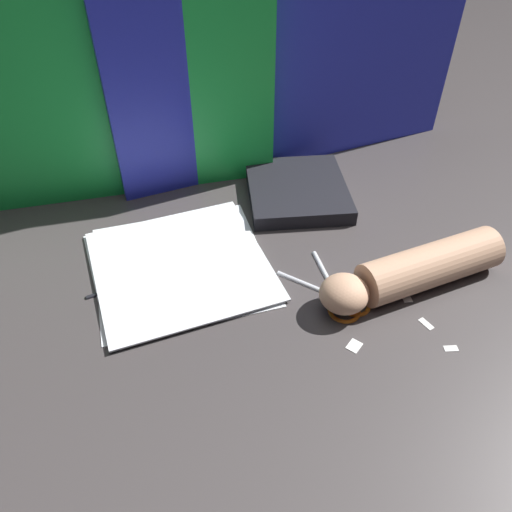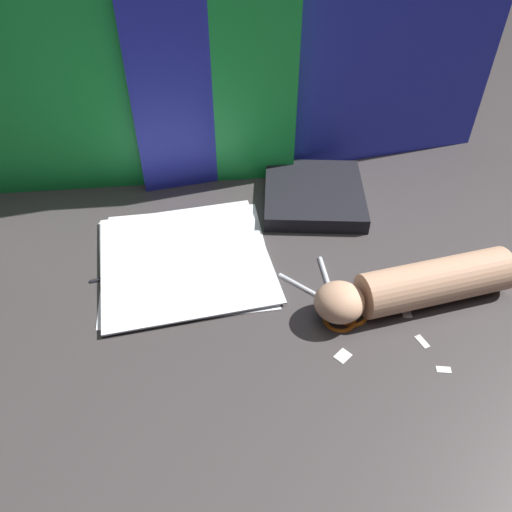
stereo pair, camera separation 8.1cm
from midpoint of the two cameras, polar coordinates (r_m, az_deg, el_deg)
ground_plane at (r=0.84m, az=-2.51°, el=-4.08°), size 6.00×6.00×0.00m
backdrop_panel_left at (r=1.01m, az=-20.65°, el=16.33°), size 0.69×0.09×0.41m
backdrop_panel_center at (r=1.06m, az=2.66°, el=22.75°), size 0.78×0.08×0.51m
paper_stack at (r=0.89m, az=-11.23°, el=-1.11°), size 0.31×0.31×0.01m
book_closed at (r=1.04m, az=2.49°, el=7.43°), size 0.24×0.26×0.03m
scissors at (r=0.83m, az=6.67°, el=-4.79°), size 0.13×0.17×0.01m
hand_forearm at (r=0.85m, az=15.01°, el=-1.77°), size 0.33×0.10×0.07m
paper_scrap_near at (r=0.85m, az=14.27°, el=-4.79°), size 0.02×0.02×0.00m
paper_scrap_mid at (r=0.82m, az=16.23°, el=-7.58°), size 0.02×0.03×0.00m
paper_scrap_far at (r=0.80m, az=18.70°, el=-10.12°), size 0.02×0.02×0.00m
paper_scrap_side at (r=0.77m, az=8.19°, el=-10.27°), size 0.03×0.03×0.00m
pen at (r=0.88m, az=-16.66°, el=-3.06°), size 0.15×0.02×0.01m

